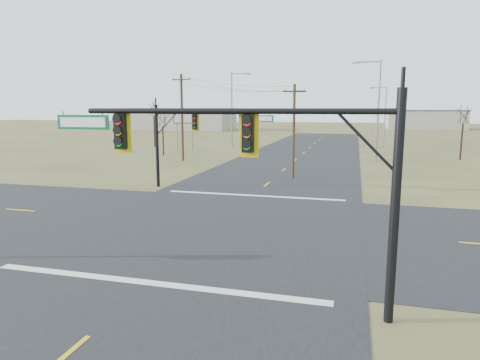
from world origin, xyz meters
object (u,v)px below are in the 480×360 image
at_px(streetlight_c, 233,106).
at_px(bare_tree_a, 162,119).
at_px(mast_arm_far, 199,128).
at_px(utility_pole_far, 182,116).
at_px(streetlight_b, 384,113).
at_px(highway_sign, 184,122).
at_px(utility_pole_near, 294,129).
at_px(mast_arm_near, 249,151).
at_px(bare_tree_b, 154,108).
at_px(bare_tree_c, 464,115).
at_px(streetlight_a, 376,105).
at_px(pedestal_signal_ne, 398,153).

distance_m(streetlight_c, bare_tree_a, 12.80).
distance_m(mast_arm_far, streetlight_c, 31.85).
distance_m(mast_arm_far, utility_pole_far, 17.26).
height_order(mast_arm_far, streetlight_b, streetlight_b).
distance_m(highway_sign, bare_tree_a, 6.32).
bearing_deg(bare_tree_a, streetlight_c, 62.59).
relative_size(mast_arm_far, utility_pole_near, 1.14).
xyz_separation_m(mast_arm_near, streetlight_b, (6.81, 55.25, 0.42)).
distance_m(mast_arm_far, highway_sign, 28.77).
relative_size(mast_arm_far, bare_tree_a, 1.57).
height_order(utility_pole_far, bare_tree_b, utility_pole_far).
distance_m(bare_tree_b, bare_tree_c, 41.22).
xyz_separation_m(utility_pole_far, highway_sign, (-4.17, 10.77, -0.96)).
bearing_deg(mast_arm_far, streetlight_b, 65.25).
distance_m(utility_pole_near, streetlight_a, 15.44).
height_order(mast_arm_near, streetlight_b, streetlight_b).
distance_m(utility_pole_near, bare_tree_c, 24.53).
height_order(streetlight_b, bare_tree_b, streetlight_b).
height_order(utility_pole_near, bare_tree_c, utility_pole_near).
relative_size(utility_pole_far, bare_tree_a, 1.68).
bearing_deg(streetlight_b, bare_tree_b, 169.15).
distance_m(mast_arm_near, utility_pole_near, 23.59).
bearing_deg(mast_arm_near, bare_tree_c, 68.81).
distance_m(pedestal_signal_ne, utility_pole_far, 26.26).
bearing_deg(streetlight_b, pedestal_signal_ne, -116.30).
relative_size(streetlight_a, streetlight_c, 1.00).
bearing_deg(streetlight_c, highway_sign, -145.42).
xyz_separation_m(bare_tree_b, bare_tree_c, (40.82, -5.66, -0.72)).
relative_size(streetlight_a, bare_tree_b, 1.50).
bearing_deg(streetlight_a, pedestal_signal_ne, -66.52).
bearing_deg(pedestal_signal_ne, streetlight_c, 117.04).
height_order(streetlight_c, bare_tree_c, streetlight_c).
bearing_deg(streetlight_b, bare_tree_a, -170.43).
xyz_separation_m(streetlight_c, bare_tree_c, (28.80, -6.76, -1.00)).
height_order(mast_arm_near, streetlight_c, streetlight_c).
relative_size(mast_arm_near, streetlight_a, 0.95).
distance_m(streetlight_b, bare_tree_a, 32.50).
height_order(streetlight_b, bare_tree_a, streetlight_b).
height_order(mast_arm_near, utility_pole_near, utility_pole_near).
bearing_deg(streetlight_c, bare_tree_b, 177.96).
height_order(mast_arm_far, streetlight_a, streetlight_a).
bearing_deg(bare_tree_b, streetlight_a, -17.91).
bearing_deg(bare_tree_a, streetlight_b, 34.05).
bearing_deg(mast_arm_near, streetlight_b, 81.05).
xyz_separation_m(highway_sign, streetlight_c, (5.55, 4.98, 2.12)).
bearing_deg(streetlight_c, bare_tree_a, -124.71).
bearing_deg(bare_tree_b, streetlight_c, 5.27).
xyz_separation_m(mast_arm_near, utility_pole_far, (-15.64, 32.59, 0.29)).
relative_size(mast_arm_near, mast_arm_far, 1.17).
bearing_deg(bare_tree_b, streetlight_b, 13.63).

